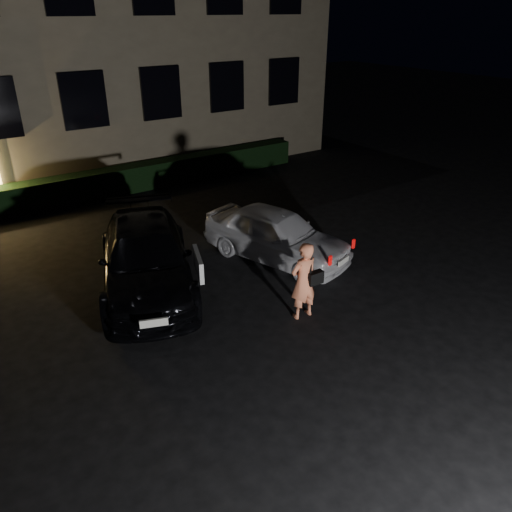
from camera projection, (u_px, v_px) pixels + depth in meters
ground at (307, 363)px, 8.71m from camera, size 80.00×80.00×0.00m
hedge at (100, 184)px, 16.24m from camera, size 15.00×0.70×0.85m
sedan at (146, 258)px, 10.85m from camera, size 3.43×5.08×1.37m
hatch at (276, 234)px, 12.09m from camera, size 2.60×4.05×1.28m
man at (304, 281)px, 9.70m from camera, size 0.66×0.41×1.62m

